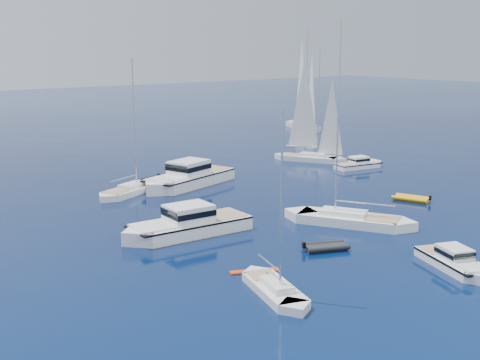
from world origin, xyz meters
name	(u,v)px	position (x,y,z in m)	size (l,w,h in m)	color
motor_cruiser_near	(455,269)	(-2.55, 5.08, 0.00)	(2.33, 7.61, 2.00)	silver
motor_cruiser_centre	(186,234)	(-12.79, 23.58, 0.00)	(3.70, 12.10, 3.18)	white
motor_cruiser_far_r	(360,168)	(20.39, 34.16, 0.00)	(2.23, 7.29, 1.91)	white
motor_cruiser_distant	(187,186)	(-2.52, 39.01, 0.00)	(4.17, 13.62, 3.58)	white
sailboat_fore	(275,294)	(-15.47, 9.43, 0.00)	(2.16, 8.32, 12.23)	silver
sailboat_mid_r	(349,224)	(0.06, 17.41, 0.00)	(3.21, 12.35, 18.15)	white
sailboat_centre	(131,193)	(-9.31, 39.51, 0.00)	(2.58, 9.94, 14.61)	white
sailboat_sails_r	(310,161)	(18.90, 41.68, 0.00)	(2.73, 10.51, 15.44)	white
sailboat_sails_far	(303,128)	(41.46, 66.72, 0.00)	(3.38, 13.01, 19.12)	silver
tender_yellow	(411,201)	(11.35, 19.33, 0.00)	(2.04, 3.73, 0.95)	#E9A40D
tender_grey_near	(326,250)	(-6.60, 13.65, 0.00)	(1.97, 3.57, 0.95)	black
tender_grey_far	(146,183)	(-5.38, 43.13, 0.00)	(2.14, 3.95, 0.95)	black
kayak_orange	(254,272)	(-13.97, 13.31, 0.00)	(0.56, 3.43, 0.30)	red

